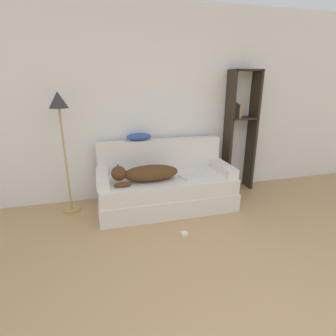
{
  "coord_description": "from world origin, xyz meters",
  "views": [
    {
      "loc": [
        -0.9,
        -0.86,
        1.68
      ],
      "look_at": [
        -0.07,
        2.28,
        0.6
      ],
      "focal_mm": 28.0,
      "sensor_mm": 36.0,
      "label": 1
    }
  ],
  "objects_px": {
    "laptop": "(192,177)",
    "throw_pillow": "(139,137)",
    "power_adapter": "(184,234)",
    "dog": "(146,173)",
    "bookshelf": "(240,126)",
    "couch": "(166,192)",
    "floor_lamp": "(60,116)"
  },
  "relations": [
    {
      "from": "laptop",
      "to": "throw_pillow",
      "type": "relative_size",
      "value": 0.94
    },
    {
      "from": "laptop",
      "to": "power_adapter",
      "type": "height_order",
      "value": "laptop"
    },
    {
      "from": "dog",
      "to": "bookshelf",
      "type": "bearing_deg",
      "value": 16.63
    },
    {
      "from": "couch",
      "to": "floor_lamp",
      "type": "bearing_deg",
      "value": 170.7
    },
    {
      "from": "laptop",
      "to": "dog",
      "type": "bearing_deg",
      "value": 164.15
    },
    {
      "from": "dog",
      "to": "throw_pillow",
      "type": "xyz_separation_m",
      "value": [
        -0.0,
        0.47,
        0.38
      ]
    },
    {
      "from": "couch",
      "to": "laptop",
      "type": "bearing_deg",
      "value": -20.42
    },
    {
      "from": "throw_pillow",
      "to": "bookshelf",
      "type": "bearing_deg",
      "value": 0.15
    },
    {
      "from": "laptop",
      "to": "floor_lamp",
      "type": "xyz_separation_m",
      "value": [
        -1.61,
        0.33,
        0.82
      ]
    },
    {
      "from": "couch",
      "to": "dog",
      "type": "relative_size",
      "value": 2.12
    },
    {
      "from": "bookshelf",
      "to": "power_adapter",
      "type": "distance_m",
      "value": 1.98
    },
    {
      "from": "floor_lamp",
      "to": "laptop",
      "type": "bearing_deg",
      "value": -11.66
    },
    {
      "from": "throw_pillow",
      "to": "floor_lamp",
      "type": "bearing_deg",
      "value": -171.05
    },
    {
      "from": "couch",
      "to": "dog",
      "type": "xyz_separation_m",
      "value": [
        -0.29,
        -0.1,
        0.34
      ]
    },
    {
      "from": "laptop",
      "to": "bookshelf",
      "type": "relative_size",
      "value": 0.18
    },
    {
      "from": "throw_pillow",
      "to": "floor_lamp",
      "type": "xyz_separation_m",
      "value": [
        -0.98,
        -0.15,
        0.34
      ]
    },
    {
      "from": "bookshelf",
      "to": "power_adapter",
      "type": "xyz_separation_m",
      "value": [
        -1.27,
        -1.14,
        -1.0
      ]
    },
    {
      "from": "dog",
      "to": "throw_pillow",
      "type": "height_order",
      "value": "throw_pillow"
    },
    {
      "from": "couch",
      "to": "bookshelf",
      "type": "xyz_separation_m",
      "value": [
        1.28,
        0.37,
        0.8
      ]
    },
    {
      "from": "bookshelf",
      "to": "floor_lamp",
      "type": "relative_size",
      "value": 1.18
    },
    {
      "from": "dog",
      "to": "power_adapter",
      "type": "relative_size",
      "value": 11.49
    },
    {
      "from": "throw_pillow",
      "to": "floor_lamp",
      "type": "height_order",
      "value": "floor_lamp"
    },
    {
      "from": "bookshelf",
      "to": "laptop",
      "type": "bearing_deg",
      "value": -152.74
    },
    {
      "from": "couch",
      "to": "power_adapter",
      "type": "relative_size",
      "value": 24.36
    },
    {
      "from": "power_adapter",
      "to": "throw_pillow",
      "type": "bearing_deg",
      "value": 105.52
    },
    {
      "from": "couch",
      "to": "laptop",
      "type": "relative_size",
      "value": 5.46
    },
    {
      "from": "dog",
      "to": "couch",
      "type": "bearing_deg",
      "value": 19.14
    },
    {
      "from": "dog",
      "to": "throw_pillow",
      "type": "bearing_deg",
      "value": 90.56
    },
    {
      "from": "dog",
      "to": "power_adapter",
      "type": "distance_m",
      "value": 0.91
    },
    {
      "from": "floor_lamp",
      "to": "power_adapter",
      "type": "height_order",
      "value": "floor_lamp"
    },
    {
      "from": "laptop",
      "to": "power_adapter",
      "type": "distance_m",
      "value": 0.84
    },
    {
      "from": "dog",
      "to": "power_adapter",
      "type": "bearing_deg",
      "value": -65.04
    }
  ]
}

